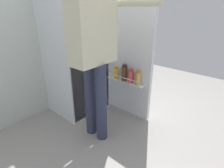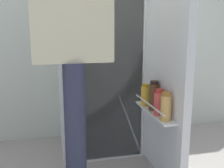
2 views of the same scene
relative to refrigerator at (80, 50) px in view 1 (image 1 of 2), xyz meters
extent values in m
plane|color=gray|center=(-0.03, -0.50, -0.87)|extent=(5.37, 5.37, 0.00)
cube|color=beige|center=(-0.03, 0.40, 0.44)|extent=(4.40, 0.10, 2.62)
cube|color=silver|center=(-0.03, 0.05, 0.00)|extent=(0.67, 0.60, 1.75)
cube|color=white|center=(-0.03, -0.24, 0.00)|extent=(0.63, 0.01, 1.71)
cube|color=white|center=(-0.03, -0.20, 0.01)|extent=(0.59, 0.09, 0.01)
cube|color=silver|center=(0.33, -0.57, -0.01)|extent=(0.05, 0.66, 1.67)
cube|color=white|center=(0.26, -0.57, -0.37)|extent=(0.09, 0.55, 0.01)
cylinder|color=silver|center=(0.22, -0.57, -0.31)|extent=(0.01, 0.52, 0.01)
cylinder|color=brown|center=(0.27, -0.54, -0.27)|extent=(0.07, 0.07, 0.19)
cylinder|color=black|center=(0.27, -0.54, -0.16)|extent=(0.06, 0.06, 0.02)
cylinder|color=gold|center=(0.25, -0.42, -0.29)|extent=(0.06, 0.06, 0.14)
cylinder|color=#BC8419|center=(0.25, -0.42, -0.21)|extent=(0.05, 0.05, 0.02)
cylinder|color=tan|center=(0.26, -0.77, -0.28)|extent=(0.07, 0.07, 0.16)
cylinder|color=#996623|center=(0.26, -0.77, -0.19)|extent=(0.05, 0.05, 0.02)
cylinder|color=#DB4C47|center=(0.26, -0.65, -0.29)|extent=(0.07, 0.07, 0.15)
cylinder|color=#B22D28|center=(0.26, -0.65, -0.20)|extent=(0.05, 0.05, 0.02)
cylinder|color=gold|center=(-0.20, -0.20, 0.07)|extent=(0.10, 0.10, 0.11)
cylinder|color=#2D334C|center=(-0.30, -0.51, -0.43)|extent=(0.12, 0.12, 0.88)
cylinder|color=#2D334C|center=(-0.29, -0.68, -0.43)|extent=(0.12, 0.12, 0.88)
cube|color=beige|center=(-0.30, -0.59, 0.32)|extent=(0.48, 0.23, 0.62)
cylinder|color=beige|center=(-0.30, -0.35, 0.29)|extent=(0.08, 0.08, 0.58)
cylinder|color=beige|center=(0.00, -0.82, 0.57)|extent=(0.10, 0.59, 0.08)
camera|label=1|loc=(-1.48, -1.89, 0.53)|focal=29.03mm
camera|label=2|loc=(-0.42, -2.22, 0.20)|focal=42.07mm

